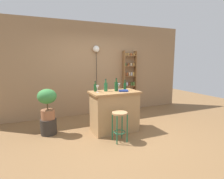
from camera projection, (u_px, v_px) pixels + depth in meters
name	position (u px, v px, depth m)	size (l,w,h in m)	color
ground	(120.00, 135.00, 4.15)	(12.00, 12.00, 0.00)	brown
back_wall	(92.00, 69.00, 5.69)	(6.40, 0.10, 2.80)	#997551
kitchen_counter	(114.00, 111.00, 4.35)	(1.13, 0.65, 0.95)	#A87F51
bar_stool	(120.00, 120.00, 3.77)	(0.32, 0.32, 0.62)	#196642
spice_shelf	(129.00, 81.00, 6.11)	(0.45, 0.17, 1.98)	olive
plant_stool	(49.00, 127.00, 4.18)	(0.36, 0.36, 0.35)	#2D2823
potted_plant	(47.00, 101.00, 4.09)	(0.42, 0.37, 0.69)	#935B3D
bottle_vinegar	(125.00, 86.00, 4.47)	(0.07, 0.07, 0.25)	#194C23
bottle_wine_red	(106.00, 87.00, 4.28)	(0.08, 0.08, 0.29)	#236638
bottle_soda_blue	(95.00, 87.00, 4.27)	(0.07, 0.07, 0.24)	#194C23
bottle_sauce_amber	(116.00, 86.00, 4.30)	(0.08, 0.08, 0.31)	#194C23
wine_glass_left	(119.00, 85.00, 4.44)	(0.07, 0.07, 0.16)	silver
wine_glass_center	(97.00, 87.00, 4.08)	(0.07, 0.07, 0.16)	silver
cookbook	(123.00, 91.00, 4.26)	(0.21, 0.15, 0.04)	navy
pendant_globe_light	(96.00, 50.00, 5.55)	(0.20, 0.20, 2.11)	black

